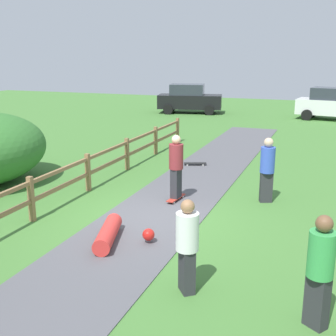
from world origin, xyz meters
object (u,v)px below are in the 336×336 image
at_px(bystander_blue, 267,167).
at_px(skateboard_loose, 195,163).
at_px(skater_fallen, 111,234).
at_px(bystander_green, 320,267).
at_px(bystander_white, 187,242).
at_px(skater_riding, 176,164).
at_px(parked_car_black, 189,99).
at_px(parked_car_white, 333,104).

bearing_deg(bystander_blue, skateboard_loose, 133.79).
height_order(skater_fallen, skateboard_loose, skater_fallen).
relative_size(skateboard_loose, bystander_green, 0.47).
height_order(bystander_white, bystander_green, bystander_green).
height_order(skater_riding, parked_car_black, parked_car_black).
bearing_deg(bystander_white, bystander_blue, 84.17).
distance_m(skater_fallen, skateboard_loose, 6.92).
distance_m(bystander_white, parked_car_black, 22.96).
bearing_deg(bystander_blue, parked_car_black, 114.63).
bearing_deg(bystander_green, skater_fallen, 159.57).
height_order(bystander_white, parked_car_black, parked_car_black).
height_order(skater_fallen, bystander_white, bystander_white).
relative_size(skater_fallen, parked_car_white, 0.35).
distance_m(skater_riding, parked_car_black, 18.30).
xyz_separation_m(bystander_green, parked_car_white, (-0.14, 22.10, 0.00)).
xyz_separation_m(skater_riding, parked_car_black, (-5.37, 17.50, -0.06)).
xyz_separation_m(bystander_green, parked_car_black, (-9.19, 22.08, 0.00)).
distance_m(skater_fallen, bystander_green, 4.52).
relative_size(bystander_green, bystander_blue, 0.99).
distance_m(bystander_blue, parked_car_black, 18.36).
bearing_deg(skater_riding, parked_car_white, 78.12).
bearing_deg(parked_car_black, bystander_white, -71.91).
relative_size(bystander_white, parked_car_black, 0.36).
height_order(bystander_blue, parked_car_black, parked_car_black).
distance_m(skater_fallen, parked_car_white, 20.95).
bearing_deg(parked_car_black, skater_riding, -72.93).
height_order(skater_fallen, bystander_green, bystander_green).
relative_size(skater_riding, skater_fallen, 1.18).
distance_m(skater_riding, bystander_green, 5.97).
bearing_deg(skateboard_loose, bystander_blue, -46.21).
xyz_separation_m(bystander_white, bystander_blue, (0.52, 5.13, 0.08)).
bearing_deg(bystander_white, skater_riding, 112.07).
relative_size(skater_riding, bystander_white, 1.11).
xyz_separation_m(skater_fallen, parked_car_black, (-5.02, 20.52, 0.76)).
xyz_separation_m(skater_fallen, bystander_white, (2.11, -1.30, 0.69)).
distance_m(skateboard_loose, bystander_green, 9.63).
relative_size(skater_riding, bystander_green, 1.04).
distance_m(bystander_white, bystander_green, 2.08).
xyz_separation_m(skater_fallen, parked_car_white, (4.04, 20.54, 0.76)).
bearing_deg(parked_car_white, bystander_blue, -94.81).
distance_m(bystander_white, bystander_blue, 5.16).
bearing_deg(parked_car_white, skater_fallen, -101.14).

